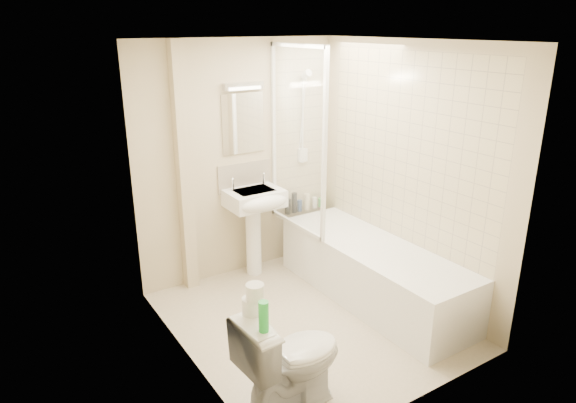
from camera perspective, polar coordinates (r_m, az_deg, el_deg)
floor at (r=4.73m, az=2.27°, el=-13.06°), size 2.50×2.50×0.00m
wall_back at (r=5.24m, az=-5.43°, el=4.50°), size 2.20×0.02×2.40m
wall_left at (r=3.72m, az=-11.52°, el=-1.99°), size 0.02×2.50×2.40m
wall_right at (r=4.90m, az=13.07°, el=3.06°), size 0.02×2.50×2.40m
ceiling at (r=4.00m, az=2.74°, el=17.45°), size 2.20×2.50×0.02m
tile_back at (r=5.55m, az=1.48°, el=7.80°), size 0.70×0.01×1.75m
tile_right at (r=4.84m, az=13.16°, el=5.60°), size 0.01×2.10×1.75m
pipe_boxing at (r=4.94m, az=-11.50°, el=3.30°), size 0.12×0.12×2.40m
splashback at (r=5.30m, az=-4.85°, el=2.77°), size 0.60×0.02×0.30m
mirror at (r=5.17m, az=-5.01°, el=8.63°), size 0.46×0.01×0.60m
strip_light at (r=5.09m, az=-5.01°, el=12.68°), size 0.42×0.07×0.07m
bathtub at (r=5.00m, az=9.44°, el=-7.60°), size 0.70×2.10×0.55m
shower_screen at (r=5.00m, az=1.00°, el=6.82°), size 0.04×0.92×1.80m
shower_fixture at (r=5.49m, az=1.74°, el=8.95°), size 0.10×0.16×0.99m
pedestal_sink at (r=5.20m, az=-3.58°, el=-0.78°), size 0.55×0.50×1.07m
bottle_black_a at (r=5.58m, az=-0.02°, el=-0.57°), size 0.07×0.07×0.17m
bottle_white_a at (r=5.59m, az=0.03°, el=-0.56°), size 0.05×0.05×0.17m
bottle_black_b at (r=5.62m, az=0.70°, el=-0.14°), size 0.06×0.06×0.22m
bottle_blue at (r=5.67m, az=1.30°, el=-0.47°), size 0.06×0.06×0.13m
bottle_cream at (r=5.71m, az=2.11°, el=-0.03°), size 0.06×0.06×0.18m
bottle_white_b at (r=5.78m, az=2.98°, el=-0.11°), size 0.05×0.05×0.13m
bottle_green at (r=5.84m, az=3.72°, el=-0.08°), size 0.07×0.07×0.10m
toilet at (r=3.62m, az=0.33°, el=-17.10°), size 0.52×0.79×0.76m
toilet_roll_lower at (r=3.35m, az=-4.09°, el=-11.49°), size 0.12×0.12×0.11m
toilet_roll_upper at (r=3.29m, az=-3.69°, el=-9.98°), size 0.12×0.12×0.10m
green_bottle at (r=3.15m, az=-2.73°, el=-12.65°), size 0.06×0.06×0.20m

